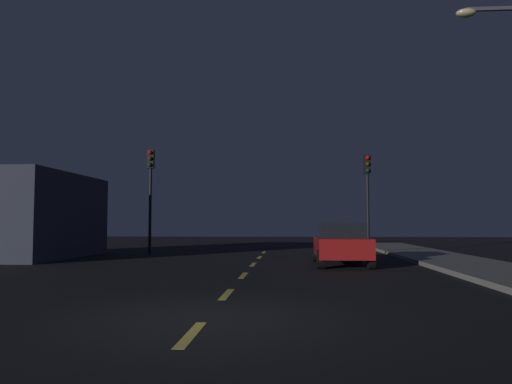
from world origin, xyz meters
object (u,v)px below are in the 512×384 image
at_px(traffic_signal_right, 368,185).
at_px(street_lamp_right, 512,113).
at_px(car_stopped_ahead, 341,244).
at_px(traffic_signal_left, 150,181).

bearing_deg(traffic_signal_right, street_lamp_right, -74.47).
bearing_deg(car_stopped_ahead, traffic_signal_left, 148.82).
relative_size(traffic_signal_right, street_lamp_right, 0.61).
bearing_deg(traffic_signal_right, car_stopped_ahead, -109.10).
height_order(traffic_signal_right, street_lamp_right, street_lamp_right).
distance_m(car_stopped_ahead, street_lamp_right, 7.07).
relative_size(traffic_signal_left, car_stopped_ahead, 1.16).
height_order(traffic_signal_left, traffic_signal_right, traffic_signal_left).
height_order(traffic_signal_left, car_stopped_ahead, traffic_signal_left).
distance_m(traffic_signal_right, street_lamp_right, 9.66).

